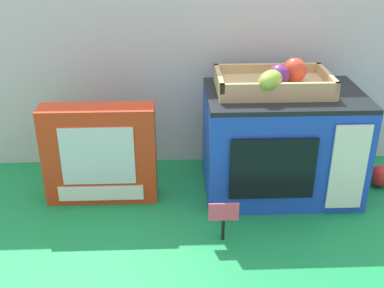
% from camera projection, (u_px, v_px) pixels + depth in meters
% --- Properties ---
extents(ground_plane, '(1.70, 1.70, 0.00)m').
position_uv_depth(ground_plane, '(204.00, 189.00, 1.32)').
color(ground_plane, '#198C47').
rests_on(ground_plane, ground).
extents(display_back_panel, '(1.61, 0.03, 0.58)m').
position_uv_depth(display_back_panel, '(201.00, 67.00, 1.37)').
color(display_back_panel, silver).
rests_on(display_back_panel, ground).
extents(toy_microwave, '(0.40, 0.27, 0.28)m').
position_uv_depth(toy_microwave, '(281.00, 143.00, 1.27)').
color(toy_microwave, blue).
rests_on(toy_microwave, ground).
extents(food_groups_crate, '(0.29, 0.20, 0.09)m').
position_uv_depth(food_groups_crate, '(276.00, 82.00, 1.20)').
color(food_groups_crate, tan).
rests_on(food_groups_crate, toy_microwave).
extents(cookie_set_box, '(0.29, 0.08, 0.26)m').
position_uv_depth(cookie_set_box, '(100.00, 154.00, 1.23)').
color(cookie_set_box, red).
rests_on(cookie_set_box, ground).
extents(price_sign, '(0.07, 0.01, 0.10)m').
position_uv_depth(price_sign, '(224.00, 216.00, 1.09)').
color(price_sign, black).
rests_on(price_sign, ground).
extents(loose_toy_apple, '(0.06, 0.06, 0.06)m').
position_uv_depth(loose_toy_apple, '(380.00, 176.00, 1.33)').
color(loose_toy_apple, red).
rests_on(loose_toy_apple, ground).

